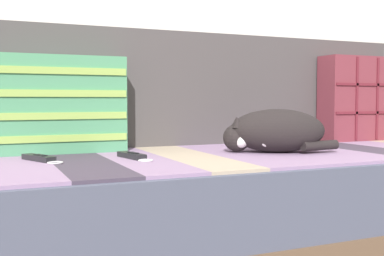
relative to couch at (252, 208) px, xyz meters
The scene contains 7 objects.
couch is the anchor object (origin of this frame).
sofa_backrest 0.61m from the couch, 90.00° to the left, with size 1.96×0.14×0.49m.
throw_pillow_quilted 0.88m from the couch, 18.32° to the left, with size 0.38×0.14×0.41m.
throw_pillow_striped 0.82m from the couch, 160.16° to the left, with size 0.46×0.14×0.36m.
sleeping_cat 0.31m from the couch, 52.30° to the right, with size 0.41×0.32×0.16m.
game_remote_near 0.54m from the couch, behind, with size 0.08×0.20×0.02m.
game_remote_far 0.81m from the couch, behind, with size 0.12×0.20×0.02m.
Camera 1 is at (-0.94, -1.50, 0.63)m, focal length 45.00 mm.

